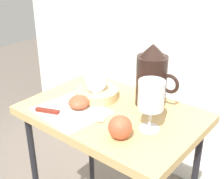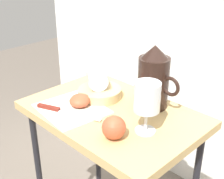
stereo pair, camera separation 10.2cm
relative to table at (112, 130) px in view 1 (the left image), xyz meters
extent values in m
cube|color=tan|center=(0.00, 0.00, 0.06)|extent=(0.60, 0.41, 0.03)
cylinder|color=black|center=(-0.26, 0.16, -0.29)|extent=(0.02, 0.02, 0.68)
cube|color=silver|center=(-0.10, -0.09, 0.08)|extent=(0.25, 0.22, 0.00)
cylinder|color=tan|center=(-0.10, 0.04, 0.10)|extent=(0.16, 0.16, 0.03)
cylinder|color=black|center=(0.07, 0.12, 0.17)|extent=(0.11, 0.11, 0.18)
cylinder|color=#B23819|center=(0.07, 0.12, 0.13)|extent=(0.10, 0.10, 0.10)
cone|color=black|center=(0.07, 0.12, 0.28)|extent=(0.09, 0.09, 0.04)
torus|color=black|center=(0.15, 0.12, 0.18)|extent=(0.07, 0.01, 0.07)
cylinder|color=silver|center=(0.16, -0.02, 0.08)|extent=(0.06, 0.06, 0.00)
cylinder|color=silver|center=(0.16, -0.02, 0.12)|extent=(0.01, 0.01, 0.07)
cylinder|color=silver|center=(0.16, -0.02, 0.20)|extent=(0.08, 0.08, 0.09)
cylinder|color=#B23819|center=(0.16, -0.02, 0.18)|extent=(0.07, 0.07, 0.04)
cylinder|color=silver|center=(-0.12, 0.05, 0.15)|extent=(0.11, 0.11, 0.07)
cylinder|color=silver|center=(-0.18, 0.09, 0.15)|extent=(0.05, 0.04, 0.01)
cylinder|color=silver|center=(-0.21, 0.11, 0.15)|extent=(0.04, 0.05, 0.06)
ellipsoid|color=#C15133|center=(-0.10, -0.05, 0.10)|extent=(0.07, 0.07, 0.04)
ellipsoid|color=#C15133|center=(-0.10, -0.06, 0.10)|extent=(0.07, 0.07, 0.04)
sphere|color=#C15133|center=(0.12, -0.11, 0.11)|extent=(0.07, 0.07, 0.07)
cube|color=silver|center=(-0.05, -0.10, 0.08)|extent=(0.15, 0.07, 0.00)
cube|color=maroon|center=(-0.16, -0.15, 0.09)|extent=(0.08, 0.05, 0.01)
camera|label=1|loc=(0.58, -0.72, 0.59)|focal=49.40mm
camera|label=2|loc=(0.65, -0.65, 0.59)|focal=49.40mm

